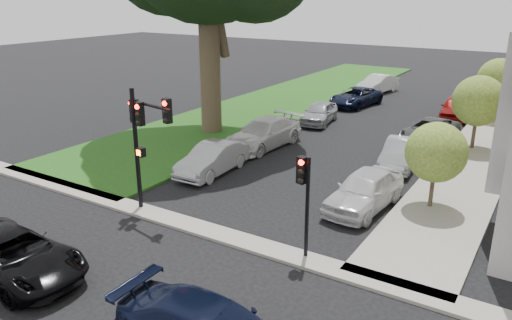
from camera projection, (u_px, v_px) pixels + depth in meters
The scene contains 20 objects.
ground at pixel (177, 257), 16.75m from camera, with size 140.00×140.00×0.00m, color black.
grass_strip at pixel (286, 100), 40.51m from camera, with size 8.00×44.00×0.12m, color #1E4514.
sidewalk_right at pixel (497, 126), 32.60m from camera, with size 3.50×44.00×0.12m, color gray.
sidewalk_cross at pixel (213, 232), 18.33m from camera, with size 60.00×1.00×0.12m, color gray.
small_tree_a at pixel (436, 152), 19.72m from camera, with size 2.42×2.42×3.63m.
small_tree_b at pixel (478, 101), 27.16m from camera, with size 2.79×2.79×4.18m.
small_tree_c at pixel (499, 80), 33.49m from camera, with size 2.83×2.83×4.24m.
traffic_signal_main at pixel (143, 129), 19.14m from camera, with size 2.45×0.67×5.00m.
traffic_signal_secondary at pixel (304, 189), 15.91m from camera, with size 0.48×0.39×3.56m.
car_cross_near at pixel (13, 255), 15.41m from camera, with size 2.41×5.23×1.45m, color black.
car_parked_0 at pixel (364, 190), 20.24m from camera, with size 1.88×4.68×1.60m, color silver.
car_parked_1 at pixel (400, 153), 25.12m from camera, with size 1.49×4.26×1.40m, color #999BA0.
car_parked_2 at pixel (429, 131), 29.18m from camera, with size 2.29×4.97×1.38m, color #3F4247.
car_parked_3 at pixel (455, 108), 34.68m from camera, with size 1.79×4.44×1.51m, color maroon.
car_parked_4 at pixel (474, 92), 39.87m from camera, with size 2.23×5.48×1.59m, color #999BA0.
car_parked_5 at pixel (212, 159), 24.19m from camera, with size 1.56×4.49×1.48m, color #999BA0.
car_parked_6 at pixel (264, 133), 28.29m from camera, with size 2.25×5.53×1.60m, color silver.
car_parked_7 at pixel (319, 113), 33.43m from camera, with size 1.71×4.26×1.45m, color #999BA0.
car_parked_8 at pixel (356, 97), 38.46m from camera, with size 2.34×5.07×1.41m, color black.
car_parked_9 at pixel (378, 84), 43.39m from camera, with size 1.65×4.72×1.56m, color silver.
Camera 1 is at (10.11, -11.14, 8.48)m, focal length 35.00 mm.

